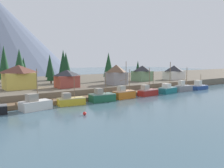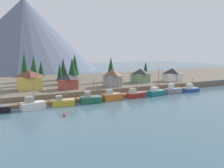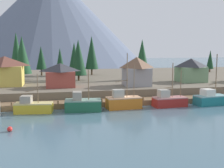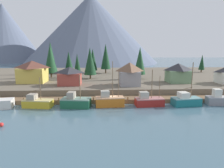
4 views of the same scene
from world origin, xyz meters
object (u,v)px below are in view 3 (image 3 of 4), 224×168
(fishing_boat_yellow, at_px, (33,107))
(conifer_mid_right, at_px, (74,57))
(house_yellow, at_px, (5,71))
(house_red, at_px, (60,75))
(conifer_near_right, at_px, (22,55))
(fishing_boat_green, at_px, (83,104))
(fishing_boat_red, at_px, (169,100))
(conifer_back_left, at_px, (41,58))
(conifer_centre, at_px, (142,56))
(conifer_near_left, at_px, (210,60))
(house_green, at_px, (191,70))
(conifer_far_right, at_px, (17,52))
(house_grey, at_px, (137,71))
(conifer_back_right, at_px, (60,62))
(fishing_boat_orange, at_px, (123,102))
(conifer_mid_left, at_px, (92,52))
(conifer_far_left, at_px, (78,57))
(channel_buoy, at_px, (10,129))

(fishing_boat_yellow, distance_m, conifer_mid_right, 41.25)
(conifer_mid_right, bearing_deg, house_yellow, -128.68)
(house_red, bearing_deg, conifer_near_right, 121.45)
(fishing_boat_green, xyz_separation_m, fishing_boat_red, (16.33, 0.34, -0.04))
(fishing_boat_green, relative_size, conifer_back_left, 0.81)
(house_yellow, xyz_separation_m, conifer_mid_right, (17.16, 21.43, 2.25))
(house_red, height_order, conifer_centre, conifer_centre)
(fishing_boat_yellow, xyz_separation_m, fishing_boat_green, (8.46, -0.32, 0.12))
(fishing_boat_red, distance_m, house_red, 23.89)
(conifer_back_left, bearing_deg, conifer_near_left, 0.74)
(house_green, relative_size, conifer_far_right, 0.52)
(fishing_boat_yellow, xyz_separation_m, conifer_centre, (26.81, 23.15, 7.55))
(house_grey, bearing_deg, conifer_back_right, 138.16)
(conifer_mid_right, bearing_deg, house_red, -100.96)
(fishing_boat_orange, distance_m, conifer_mid_left, 39.32)
(conifer_near_left, xyz_separation_m, conifer_near_right, (-60.84, -12.33, 2.30))
(conifer_back_left, bearing_deg, house_grey, -52.17)
(fishing_boat_green, distance_m, house_grey, 18.61)
(fishing_boat_orange, xyz_separation_m, house_green, (21.33, 15.81, 4.20))
(conifer_near_right, bearing_deg, fishing_boat_red, -44.06)
(conifer_mid_right, bearing_deg, house_green, -40.92)
(fishing_boat_green, height_order, conifer_near_left, conifer_near_left)
(house_grey, bearing_deg, fishing_boat_yellow, -151.89)
(conifer_near_left, xyz_separation_m, conifer_mid_right, (-46.59, -0.92, 1.35))
(conifer_near_right, height_order, conifer_centre, conifer_near_right)
(conifer_back_left, bearing_deg, fishing_boat_green, -78.43)
(fishing_boat_green, distance_m, house_green, 33.31)
(house_grey, xyz_separation_m, conifer_centre, (4.90, 11.45, 2.83))
(fishing_boat_yellow, distance_m, house_yellow, 19.79)
(conifer_near_left, bearing_deg, fishing_boat_yellow, -144.68)
(fishing_boat_orange, xyz_separation_m, conifer_far_left, (-5.81, 24.20, 7.21))
(house_grey, xyz_separation_m, channel_buoy, (-24.25, -22.52, -5.45))
(fishing_boat_red, relative_size, conifer_mid_right, 0.81)
(fishing_boat_orange, relative_size, conifer_mid_left, 0.84)
(fishing_boat_red, distance_m, house_green, 20.63)
(fishing_boat_green, bearing_deg, house_yellow, 136.65)
(conifer_near_right, height_order, conifer_far_left, conifer_near_right)
(house_red, relative_size, conifer_back_left, 0.72)
(conifer_far_right, bearing_deg, fishing_boat_yellow, -80.23)
(house_red, relative_size, conifer_far_left, 0.61)
(fishing_boat_orange, bearing_deg, fishing_boat_green, 179.03)
(house_yellow, distance_m, conifer_near_right, 10.92)
(conifer_mid_right, distance_m, conifer_back_right, 13.81)
(conifer_near_left, relative_size, conifer_near_right, 0.65)
(house_red, distance_m, house_yellow, 13.04)
(conifer_near_left, xyz_separation_m, conifer_mid_left, (-41.29, -1.69, 2.63))
(house_grey, bearing_deg, conifer_mid_right, 112.94)
(conifer_mid_left, bearing_deg, conifer_far_left, -110.75)
(conifer_back_right, bearing_deg, channel_buoy, -101.93)
(conifer_back_left, xyz_separation_m, conifer_far_left, (9.79, -15.24, 0.62))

